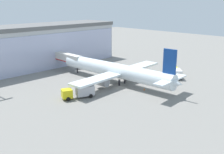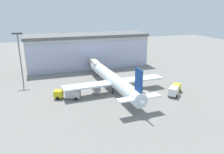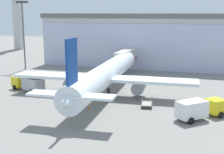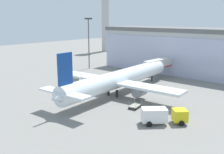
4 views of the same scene
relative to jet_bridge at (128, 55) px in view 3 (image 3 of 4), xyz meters
The scene contains 10 objects.
ground 25.43m from the jet_bridge, 89.65° to the right, with size 240.00×240.00×0.00m, color gray.
terminal_building 11.53m from the jet_bridge, 89.20° to the left, with size 51.19×15.61×13.83m.
jet_bridge is the anchor object (origin of this frame).
apron_light_mast 26.61m from the jet_bridge, behind, with size 3.20×0.40×16.78m.
airplane 21.20m from the jet_bridge, 85.76° to the right, with size 31.57×39.37×11.00m.
catering_truck 26.50m from the jet_bridge, 118.12° to the right, with size 7.59×4.76×2.65m.
fuel_truck 34.47m from the jet_bridge, 58.85° to the right, with size 6.73×6.71×2.65m.
baggage_cart 28.24m from the jet_bridge, 69.15° to the right, with size 2.03×3.02×1.50m.
safety_cone_nose 30.66m from the jet_bridge, 85.78° to the right, with size 0.36×0.36×0.55m, color orange.
safety_cone_wingtip 26.34m from the jet_bridge, 122.53° to the right, with size 0.36×0.36×0.55m, color orange.
Camera 3 is at (18.72, -45.89, 13.99)m, focal length 50.00 mm.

